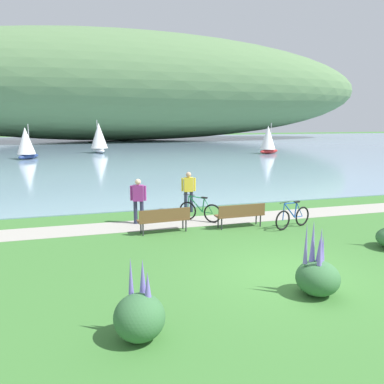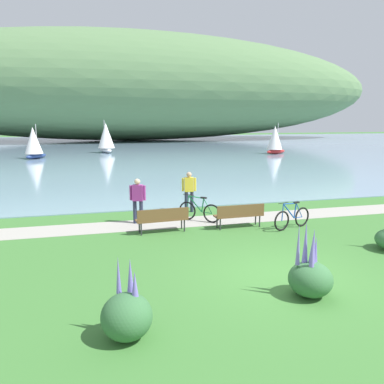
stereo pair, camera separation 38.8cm
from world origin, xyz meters
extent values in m
plane|color=#3D7533|center=(0.00, 0.00, 0.00)|extent=(200.00, 200.00, 0.00)
cube|color=#7A99B2|center=(0.00, 47.95, 0.02)|extent=(180.00, 80.00, 0.04)
ellipsoid|color=#567A4C|center=(3.40, 67.20, 9.98)|extent=(98.83, 28.00, 19.88)
cube|color=#A39E93|center=(0.00, 5.60, 0.01)|extent=(60.00, 1.50, 0.01)
cube|color=brown|center=(0.56, 4.42, 0.45)|extent=(1.81, 0.53, 0.05)
cube|color=brown|center=(0.57, 4.21, 0.68)|extent=(1.80, 0.09, 0.40)
cylinder|color=#2D2D33|center=(-0.21, 4.57, 0.23)|extent=(0.05, 0.05, 0.45)
cylinder|color=#2D2D33|center=(1.32, 4.61, 0.23)|extent=(0.05, 0.05, 0.45)
cylinder|color=#2D2D33|center=(-0.20, 4.23, 0.23)|extent=(0.05, 0.05, 0.45)
cylinder|color=#2D2D33|center=(1.33, 4.28, 0.23)|extent=(0.05, 0.05, 0.45)
cube|color=brown|center=(-2.24, 4.52, 0.45)|extent=(1.83, 0.61, 0.05)
cube|color=brown|center=(-2.23, 4.31, 0.68)|extent=(1.80, 0.17, 0.40)
cylinder|color=#2D2D33|center=(-3.02, 4.63, 0.23)|extent=(0.05, 0.05, 0.45)
cylinder|color=#2D2D33|center=(-1.49, 4.74, 0.23)|extent=(0.05, 0.05, 0.45)
cylinder|color=#2D2D33|center=(-2.99, 4.29, 0.23)|extent=(0.05, 0.05, 0.45)
cylinder|color=#2D2D33|center=(-1.47, 4.40, 0.23)|extent=(0.05, 0.05, 0.45)
torus|color=black|center=(1.86, 3.61, 0.36)|extent=(0.70, 0.29, 0.72)
torus|color=black|center=(2.86, 3.95, 0.36)|extent=(0.70, 0.29, 0.72)
cylinder|color=#1E4CB2|center=(2.18, 3.72, 0.67)|extent=(0.59, 0.24, 0.61)
cylinder|color=#1E4CB2|center=(2.22, 3.73, 0.94)|extent=(0.63, 0.25, 0.09)
cylinder|color=#1E4CB2|center=(2.49, 3.82, 0.65)|extent=(0.13, 0.08, 0.54)
cylinder|color=#1E4CB2|center=(2.66, 3.88, 0.37)|extent=(0.41, 0.17, 0.05)
cylinder|color=#1E4CB2|center=(2.69, 3.89, 0.64)|extent=(0.36, 0.15, 0.56)
cylinder|color=#1E4CB2|center=(1.89, 3.62, 0.66)|extent=(0.09, 0.06, 0.60)
cube|color=black|center=(2.53, 3.84, 0.94)|extent=(0.26, 0.17, 0.05)
cylinder|color=black|center=(1.91, 3.62, 1.00)|extent=(0.46, 0.18, 0.02)
torus|color=black|center=(-0.97, 5.97, 0.36)|extent=(0.58, 0.53, 0.72)
torus|color=black|center=(-0.19, 5.27, 0.36)|extent=(0.58, 0.53, 0.72)
cylinder|color=#1E8C4C|center=(-0.72, 5.74, 0.67)|extent=(0.48, 0.44, 0.61)
cylinder|color=#1E8C4C|center=(-0.69, 5.71, 0.94)|extent=(0.52, 0.47, 0.09)
cylinder|color=#1E8C4C|center=(-0.48, 5.52, 0.65)|extent=(0.12, 0.12, 0.54)
cylinder|color=#1E8C4C|center=(-0.35, 5.41, 0.37)|extent=(0.34, 0.31, 0.05)
cylinder|color=#1E8C4C|center=(-0.32, 5.38, 0.64)|extent=(0.29, 0.27, 0.56)
cylinder|color=#1E8C4C|center=(-0.95, 5.95, 0.66)|extent=(0.09, 0.08, 0.60)
cube|color=black|center=(-0.45, 5.50, 0.94)|extent=(0.25, 0.23, 0.05)
cylinder|color=black|center=(-0.93, 5.93, 1.00)|extent=(0.37, 0.34, 0.02)
cylinder|color=#282D47|center=(-0.71, 7.23, 0.44)|extent=(0.14, 0.14, 0.88)
cylinder|color=#282D47|center=(-0.47, 7.19, 0.44)|extent=(0.14, 0.14, 0.88)
cube|color=yellow|center=(-0.59, 7.21, 1.18)|extent=(0.41, 0.28, 0.60)
sphere|color=tan|center=(-0.59, 7.21, 1.60)|extent=(0.22, 0.22, 0.22)
cylinder|color=yellow|center=(-0.84, 7.25, 1.18)|extent=(0.09, 0.09, 0.56)
cylinder|color=yellow|center=(-0.33, 7.17, 1.18)|extent=(0.09, 0.09, 0.56)
cylinder|color=#282D47|center=(-3.02, 5.90, 0.44)|extent=(0.14, 0.14, 0.88)
cylinder|color=#282D47|center=(-2.79, 5.83, 0.44)|extent=(0.14, 0.14, 0.88)
cube|color=#9E338C|center=(-2.91, 5.86, 1.18)|extent=(0.43, 0.33, 0.60)
sphere|color=beige|center=(-2.91, 5.86, 1.60)|extent=(0.22, 0.22, 0.22)
cylinder|color=#9E338C|center=(-3.15, 5.95, 1.18)|extent=(0.09, 0.09, 0.56)
cylinder|color=#9E338C|center=(-2.66, 5.78, 1.18)|extent=(0.09, 0.09, 0.56)
ellipsoid|color=#386B3D|center=(0.05, -1.23, 0.39)|extent=(0.97, 0.97, 0.78)
cylinder|color=#386B3D|center=(-0.05, -1.11, 0.68)|extent=(0.02, 0.02, 0.12)
cone|color=#8470D1|center=(-0.05, -1.11, 1.22)|extent=(0.13, 0.13, 0.94)
cylinder|color=#386B3D|center=(-0.27, -1.18, 0.68)|extent=(0.02, 0.02, 0.12)
cone|color=#8470D1|center=(-0.27, -1.18, 1.21)|extent=(0.09, 0.09, 0.93)
cylinder|color=#386B3D|center=(0.19, -1.14, 0.68)|extent=(0.02, 0.02, 0.12)
cone|color=#8470D1|center=(0.19, -1.14, 1.04)|extent=(0.10, 0.10, 0.59)
cylinder|color=#386B3D|center=(0.06, -1.20, 0.68)|extent=(0.02, 0.02, 0.12)
cone|color=#8470D1|center=(0.06, -1.20, 1.01)|extent=(0.13, 0.13, 0.54)
cylinder|color=#386B3D|center=(-0.03, -1.37, 0.68)|extent=(0.02, 0.02, 0.12)
cone|color=#8470D1|center=(-0.03, -1.37, 1.09)|extent=(0.11, 0.11, 0.70)
cylinder|color=#386B3D|center=(0.07, -1.24, 0.68)|extent=(0.02, 0.02, 0.12)
cone|color=#8470D1|center=(0.07, -1.24, 1.14)|extent=(0.13, 0.13, 0.80)
ellipsoid|color=#386B3D|center=(-4.03, -1.94, 0.42)|extent=(0.92, 0.92, 0.85)
cylinder|color=#386B3D|center=(-4.14, -1.75, 0.74)|extent=(0.02, 0.02, 0.12)
cone|color=#7A6BC6|center=(-4.14, -1.75, 1.14)|extent=(0.10, 0.10, 0.68)
cylinder|color=#386B3D|center=(-3.88, -1.96, 0.74)|extent=(0.02, 0.02, 0.12)
cone|color=#7A6BC6|center=(-3.88, -1.96, 1.03)|extent=(0.12, 0.12, 0.46)
cylinder|color=#386B3D|center=(-3.94, -1.80, 0.74)|extent=(0.02, 0.02, 0.12)
cone|color=#7A6BC6|center=(-3.94, -1.80, 1.12)|extent=(0.13, 0.13, 0.65)
ellipsoid|color=white|center=(-2.82, 38.77, 0.33)|extent=(1.73, 3.39, 0.57)
cylinder|color=#B2B2B2|center=(-2.89, 39.01, 2.24)|extent=(0.08, 0.08, 3.26)
cone|color=white|center=(-2.74, 38.47, 2.08)|extent=(2.37, 2.37, 2.93)
ellipsoid|color=navy|center=(-9.88, 33.23, 0.30)|extent=(2.20, 2.92, 0.51)
cylinder|color=#B2B2B2|center=(-9.76, 33.43, 2.01)|extent=(0.07, 0.07, 2.92)
cone|color=white|center=(-10.02, 33.00, 1.86)|extent=(2.38, 2.38, 2.62)
ellipsoid|color=#B22323|center=(16.01, 32.29, 0.30)|extent=(3.05, 1.95, 0.52)
cylinder|color=#B2B2B2|center=(16.22, 32.38, 2.04)|extent=(0.07, 0.07, 2.96)
cone|color=white|center=(15.75, 32.18, 1.89)|extent=(2.32, 2.32, 2.67)
camera|label=1|loc=(-4.88, -8.26, 3.85)|focal=36.27mm
camera|label=2|loc=(-4.51, -8.36, 3.85)|focal=36.27mm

